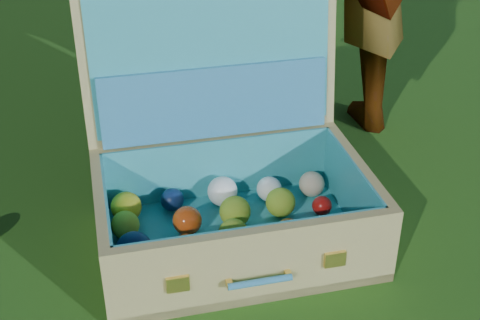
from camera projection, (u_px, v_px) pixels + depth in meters
name	position (u px, v px, depth m)	size (l,w,h in m)	color
ground	(263.00, 281.00, 1.53)	(60.00, 60.00, 0.00)	#215114
suitcase	(225.00, 168.00, 1.62)	(0.79, 0.73, 0.62)	tan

